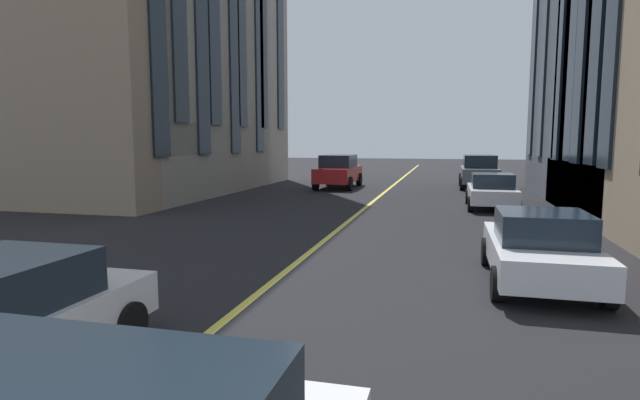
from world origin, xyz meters
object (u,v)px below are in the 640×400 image
car_red_mid (338,171)px  car_white_far (492,191)px  car_white_parked_a (540,248)px  car_grey_parked_b (479,171)px

car_red_mid → car_white_far: bearing=-132.5°
car_white_parked_a → car_red_mid: 19.83m
car_white_parked_a → car_red_mid: (18.23, 7.78, 0.27)m
car_grey_parked_b → car_white_parked_a: (-19.93, -0.00, -0.27)m
car_grey_parked_b → car_white_far: 8.83m
car_white_far → car_white_parked_a: (-11.10, 0.00, 0.00)m
car_white_far → car_red_mid: car_red_mid is taller
car_white_parked_a → car_red_mid: size_ratio=0.83×
car_white_far → car_red_mid: (7.14, 7.78, 0.27)m
car_grey_parked_b → car_red_mid: size_ratio=1.00×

